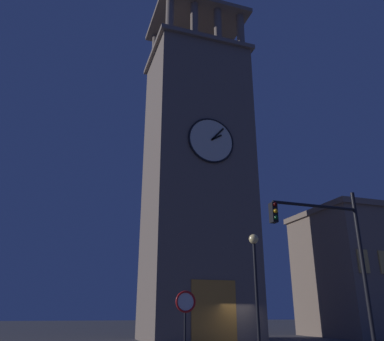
# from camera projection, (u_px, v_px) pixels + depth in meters

# --- Properties ---
(clocktower) EXTENTS (8.56, 7.06, 31.73)m
(clocktower) POSITION_uv_depth(u_px,v_px,m) (197.00, 176.00, 32.36)
(clocktower) COLOR #75665B
(clocktower) RESTS_ON ground_plane
(traffic_signal_near) EXTENTS (3.95, 0.41, 6.50)m
(traffic_signal_near) POSITION_uv_depth(u_px,v_px,m) (335.00, 248.00, 14.81)
(traffic_signal_near) COLOR black
(traffic_signal_near) RESTS_ON ground_plane
(street_lamp) EXTENTS (0.44, 0.44, 5.26)m
(street_lamp) POSITION_uv_depth(u_px,v_px,m) (255.00, 270.00, 17.30)
(street_lamp) COLOR black
(street_lamp) RESTS_ON ground_plane
(no_horn_sign) EXTENTS (0.78, 0.14, 2.64)m
(no_horn_sign) POSITION_uv_depth(u_px,v_px,m) (186.00, 307.00, 14.25)
(no_horn_sign) COLOR black
(no_horn_sign) RESTS_ON ground_plane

